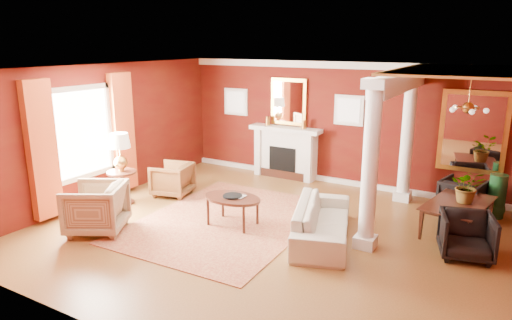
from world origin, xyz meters
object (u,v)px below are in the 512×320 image
Objects in this scene: dining_table at (460,209)px; armchair_leopard at (172,178)px; armchair_stripe at (96,206)px; side_table at (120,157)px; coffee_table at (233,199)px; sofa at (323,215)px.

armchair_leopard is at bearing 110.16° from dining_table.
side_table is at bearing 179.15° from armchair_stripe.
armchair_stripe is 2.46m from coffee_table.
armchair_stripe is 0.65× the size of side_table.
side_table is (-2.67, -0.15, 0.51)m from coffee_table.
dining_table is at bearing 16.49° from side_table.
dining_table reaches higher than armchair_leopard.
sofa is at bearing 5.49° from side_table.
armchair_leopard is 2.27m from armchair_stripe.
armchair_leopard is 2.26m from coffee_table.
armchair_stripe reaches higher than dining_table.
dining_table is (5.81, 0.94, 0.05)m from armchair_leopard.
armchair_stripe reaches higher than coffee_table.
sofa is at bearing 86.56° from armchair_stripe.
sofa is 2.78× the size of armchair_leopard.
dining_table is at bearing -71.60° from sofa.
sofa reaches higher than coffee_table.
side_table reaches higher than coffee_table.
armchair_stripe is at bearing 130.42° from dining_table.
dining_table is (2.02, 1.47, 0.01)m from sofa.
side_table is (-4.35, -0.42, 0.59)m from sofa.
dining_table is (6.37, 1.89, -0.57)m from side_table.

